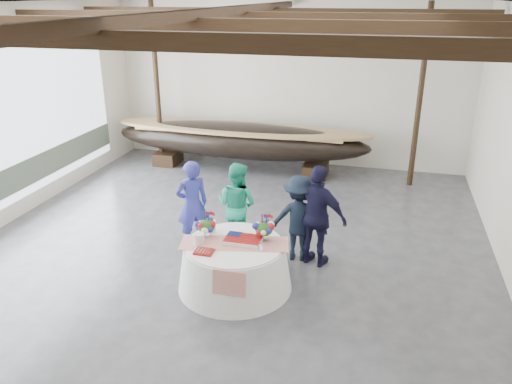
# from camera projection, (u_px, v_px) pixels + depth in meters

# --- Properties ---
(floor) EXTENTS (10.00, 12.00, 0.01)m
(floor) POSITION_uv_depth(u_px,v_px,m) (224.00, 257.00, 9.47)
(floor) COLOR #3D3D42
(floor) RESTS_ON ground
(wall_back) EXTENTS (10.00, 0.02, 4.50)m
(wall_back) POSITION_uv_depth(u_px,v_px,m) (288.00, 85.00, 14.02)
(wall_back) COLOR silver
(wall_back) RESTS_ON ground
(ceiling) EXTENTS (10.00, 12.00, 0.01)m
(ceiling) POSITION_uv_depth(u_px,v_px,m) (217.00, 4.00, 7.79)
(ceiling) COLOR white
(ceiling) RESTS_ON wall_back
(pavilion_structure) EXTENTS (9.80, 11.76, 4.50)m
(pavilion_structure) POSITION_uv_depth(u_px,v_px,m) (233.00, 33.00, 8.73)
(pavilion_structure) COLOR black
(pavilion_structure) RESTS_ON ground
(open_bay) EXTENTS (0.03, 7.00, 3.20)m
(open_bay) POSITION_uv_depth(u_px,v_px,m) (20.00, 133.00, 10.85)
(open_bay) COLOR silver
(open_bay) RESTS_ON ground
(longboat_display) EXTENTS (7.24, 1.45, 1.36)m
(longboat_display) POSITION_uv_depth(u_px,v_px,m) (239.00, 140.00, 13.81)
(longboat_display) COLOR black
(longboat_display) RESTS_ON ground
(banquet_table) EXTENTS (1.92, 1.92, 0.82)m
(banquet_table) POSITION_uv_depth(u_px,v_px,m) (235.00, 265.00, 8.37)
(banquet_table) COLOR white
(banquet_table) RESTS_ON ground
(tabletop_items) EXTENTS (1.85, 0.99, 0.40)m
(tabletop_items) POSITION_uv_depth(u_px,v_px,m) (232.00, 231.00, 8.29)
(tabletop_items) COLOR red
(tabletop_items) RESTS_ON banquet_table
(guest_woman_blue) EXTENTS (0.76, 0.73, 1.76)m
(guest_woman_blue) POSITION_uv_depth(u_px,v_px,m) (192.00, 204.00, 9.58)
(guest_woman_blue) COLOR navy
(guest_woman_blue) RESTS_ON ground
(guest_woman_teal) EXTENTS (0.96, 0.83, 1.72)m
(guest_woman_teal) POSITION_uv_depth(u_px,v_px,m) (237.00, 205.00, 9.60)
(guest_woman_teal) COLOR #21AD86
(guest_woman_teal) RESTS_ON ground
(guest_man_left) EXTENTS (1.11, 0.70, 1.64)m
(guest_man_left) POSITION_uv_depth(u_px,v_px,m) (299.00, 218.00, 9.14)
(guest_man_left) COLOR black
(guest_man_left) RESTS_ON ground
(guest_man_right) EXTENTS (1.20, 0.79, 1.90)m
(guest_man_right) POSITION_uv_depth(u_px,v_px,m) (317.00, 217.00, 8.89)
(guest_man_right) COLOR black
(guest_man_right) RESTS_ON ground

